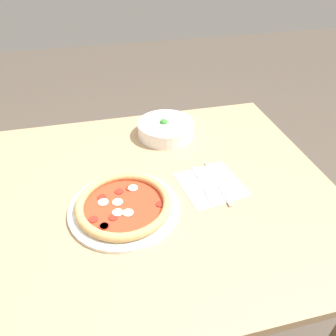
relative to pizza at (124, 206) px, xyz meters
The scene contains 7 objects.
ground_plane 0.76m from the pizza, 33.46° to the left, with size 8.00×8.00×0.00m, color #4C4238.
dining_table 0.17m from the pizza, 33.46° to the left, with size 1.15×0.99×0.73m.
pizza is the anchor object (origin of this frame).
bowl 0.44m from the pizza, 60.35° to the left, with size 0.22×0.22×0.07m.
napkin 0.29m from the pizza, ahead, with size 0.21×0.21×0.00m.
fork 0.27m from the pizza, 10.16° to the left, with size 0.01×0.19×0.00m.
knife 0.32m from the pizza, ahead, with size 0.01×0.23×0.01m.
Camera 1 is at (-0.14, -0.78, 1.42)m, focal length 35.00 mm.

